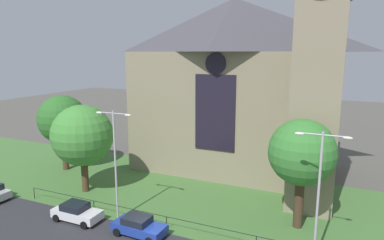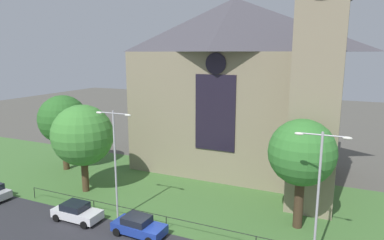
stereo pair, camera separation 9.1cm
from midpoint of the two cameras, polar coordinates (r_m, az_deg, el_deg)
The scene contains 11 objects.
ground at distance 34.94m, azimuth 1.07°, elevation -12.24°, with size 160.00×160.00×0.00m, color #56544C.
grass_verge at distance 33.27m, azimuth -0.31°, elevation -13.48°, with size 120.00×20.00×0.01m, color #477538.
church_building at distance 40.18m, azimuth 7.57°, elevation 5.93°, with size 23.20×16.20×26.00m.
iron_railing at distance 28.27m, azimuth -4.40°, elevation -16.05°, with size 29.02×0.07×1.13m.
tree_left_far at distance 43.00m, azimuth -20.86°, elevation 0.05°, with size 5.70×5.70×9.02m.
tree_left_near at distance 35.52m, azimuth -17.91°, elevation -2.48°, with size 6.09×6.09×8.90m.
tree_right_near at distance 27.97m, azimuth 17.81°, elevation -5.28°, with size 5.25×5.25×8.91m.
streetlamp_near at distance 28.75m, azimuth -12.84°, elevation -5.38°, with size 3.37×0.26×9.33m.
streetlamp_far at distance 23.44m, azimuth 20.37°, elevation -9.97°, with size 3.37×0.26×9.11m.
parked_car_white at distance 31.21m, azimuth -18.78°, elevation -14.36°, with size 4.21×2.04×1.51m.
parked_car_blue at distance 27.88m, azimuth -8.97°, elevation -17.10°, with size 4.26×2.15×1.51m.
Camera 1 is at (12.41, -19.56, 13.90)m, focal length 31.92 mm.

